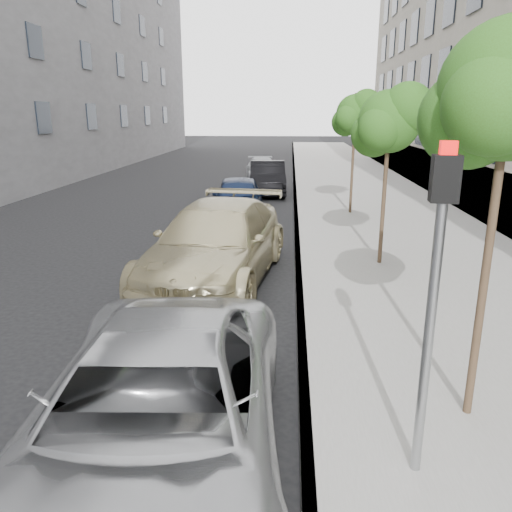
# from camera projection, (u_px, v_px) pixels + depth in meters

# --- Properties ---
(ground) EXTENTS (160.00, 160.00, 0.00)m
(ground) POSITION_uv_depth(u_px,v_px,m) (193.00, 496.00, 5.07)
(ground) COLOR black
(ground) RESTS_ON ground
(sidewalk) EXTENTS (6.40, 72.00, 0.14)m
(sidewalk) POSITION_uv_depth(u_px,v_px,m) (351.00, 181.00, 27.77)
(sidewalk) COLOR gray
(sidewalk) RESTS_ON ground
(curb) EXTENTS (0.15, 72.00, 0.14)m
(curb) POSITION_uv_depth(u_px,v_px,m) (294.00, 180.00, 27.98)
(curb) COLOR #9E9B93
(curb) RESTS_ON ground
(tree_mid) EXTENTS (1.77, 1.57, 4.29)m
(tree_mid) POSITION_uv_depth(u_px,v_px,m) (390.00, 121.00, 11.54)
(tree_mid) COLOR #38281C
(tree_mid) RESTS_ON sidewalk
(tree_far) EXTENTS (1.70, 1.50, 4.41)m
(tree_far) POSITION_uv_depth(u_px,v_px,m) (356.00, 114.00, 17.73)
(tree_far) COLOR #38281C
(tree_far) RESTS_ON sidewalk
(signal_pole) EXTENTS (0.25, 0.20, 3.38)m
(signal_pole) POSITION_uv_depth(u_px,v_px,m) (435.00, 280.00, 4.68)
(signal_pole) COLOR #939699
(signal_pole) RESTS_ON sidewalk
(minivan) EXTENTS (2.89, 5.71, 1.55)m
(minivan) POSITION_uv_depth(u_px,v_px,m) (156.00, 416.00, 5.08)
(minivan) COLOR #9FA1A4
(minivan) RESTS_ON ground
(suv) EXTENTS (3.27, 6.37, 1.77)m
(suv) POSITION_uv_depth(u_px,v_px,m) (216.00, 244.00, 11.31)
(suv) COLOR tan
(suv) RESTS_ON ground
(sedan_blue) EXTENTS (2.14, 4.59, 1.52)m
(sedan_blue) POSITION_uv_depth(u_px,v_px,m) (238.00, 198.00, 18.08)
(sedan_blue) COLOR #0F1932
(sedan_blue) RESTS_ON ground
(sedan_black) EXTENTS (1.89, 4.71, 1.52)m
(sedan_black) POSITION_uv_depth(u_px,v_px,m) (267.00, 178.00, 23.67)
(sedan_black) COLOR black
(sedan_black) RESTS_ON ground
(sedan_rear) EXTENTS (2.24, 4.44, 1.24)m
(sedan_rear) POSITION_uv_depth(u_px,v_px,m) (262.00, 169.00, 28.57)
(sedan_rear) COLOR gray
(sedan_rear) RESTS_ON ground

